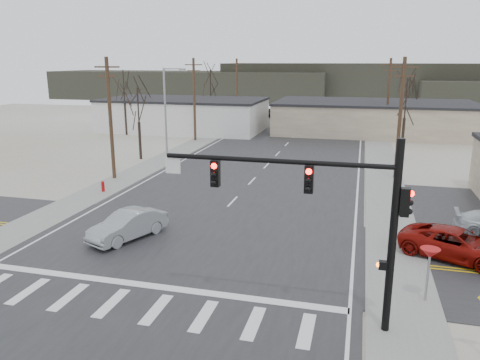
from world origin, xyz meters
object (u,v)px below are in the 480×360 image
object	(u,v)px
sedan_crossing	(128,225)
car_far_b	(271,112)
traffic_signal_mast	(339,206)
car_parked_red	(457,244)
fire_hydrant	(103,186)
car_far_a	(299,127)

from	to	relation	value
sedan_crossing	car_far_b	distance (m)	59.62
traffic_signal_mast	car_parked_red	size ratio (longest dim) A/B	1.64
fire_hydrant	car_far_b	bearing A→B (deg)	86.53
traffic_signal_mast	car_far_a	xyz separation A→B (m)	(-7.77, 48.17, -3.86)
car_far_a	car_parked_red	distance (m)	42.68
car_far_b	traffic_signal_mast	bearing A→B (deg)	-85.94
fire_hydrant	car_far_b	world-z (taller)	car_far_b
sedan_crossing	car_parked_red	distance (m)	17.31
fire_hydrant	sedan_crossing	world-z (taller)	sedan_crossing
sedan_crossing	car_far_b	bearing A→B (deg)	115.98
fire_hydrant	car_far_a	size ratio (longest dim) A/B	0.16
fire_hydrant	car_far_a	world-z (taller)	car_far_a
car_far_a	car_parked_red	bearing A→B (deg)	102.05
traffic_signal_mast	car_parked_red	xyz separation A→B (m)	(5.57, 7.63, -3.88)
traffic_signal_mast	car_parked_red	world-z (taller)	traffic_signal_mast
car_far_b	car_parked_red	size ratio (longest dim) A/B	0.79
traffic_signal_mast	sedan_crossing	distance (m)	13.64
car_far_a	traffic_signal_mast	bearing A→B (deg)	93.00
car_far_b	car_parked_red	world-z (taller)	car_parked_red
traffic_signal_mast	fire_hydrant	size ratio (longest dim) A/B	10.29
traffic_signal_mast	car_far_a	distance (m)	48.94
traffic_signal_mast	fire_hydrant	bearing A→B (deg)	141.87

